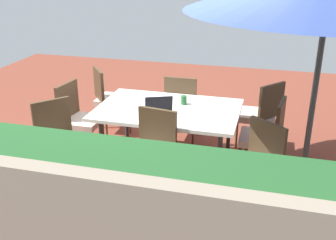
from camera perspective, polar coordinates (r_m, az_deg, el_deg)
ground_plane at (r=5.21m, az=-0.00°, el=-6.36°), size 10.00×10.00×0.02m
dining_table at (r=4.90m, az=-0.00°, el=1.09°), size 1.71×1.14×0.77m
chair_south at (r=5.63m, az=2.05°, el=2.21°), size 0.46×0.46×0.98m
chair_west at (r=4.83m, az=13.57°, el=-1.99°), size 0.49×0.48×0.98m
chair_southwest at (r=5.48m, az=13.02°, el=1.03°), size 0.58×0.58×0.98m
chair_northwest at (r=4.13m, az=12.18°, el=-6.28°), size 0.58×0.58×0.98m
chair_north at (r=4.32m, az=-2.28°, el=-4.36°), size 0.48×0.49×0.98m
chair_east at (r=5.34m, az=-12.52°, el=0.51°), size 0.49×0.48×0.98m
chair_southeast at (r=6.00m, az=-8.24°, el=3.30°), size 0.58×0.58×0.98m
chair_northeast at (r=4.75m, az=-15.19°, el=-2.59°), size 0.59×0.58×0.98m
laptop at (r=4.77m, az=-1.40°, el=1.75°), size 0.39×0.35×0.21m
cup at (r=4.99m, az=2.24°, el=2.83°), size 0.07×0.07×0.11m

